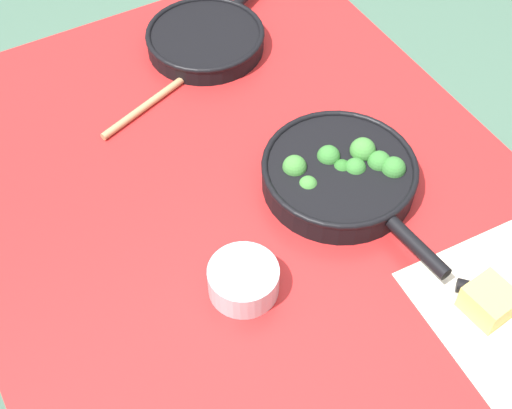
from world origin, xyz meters
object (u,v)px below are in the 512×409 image
wooden_spoon (179,82)px  prep_bowl_steel (243,280)px  skillet_broccoli (341,174)px  grater_knife (507,298)px  cheese_block (489,301)px  skillet_eggs (206,38)px

wooden_spoon → prep_bowl_steel: 0.52m
skillet_broccoli → prep_bowl_steel: size_ratio=3.56×
grater_knife → prep_bowl_steel: prep_bowl_steel is taller
skillet_broccoli → wooden_spoon: 0.42m
wooden_spoon → cheese_block: bearing=-95.1°
skillet_eggs → wooden_spoon: 0.14m
grater_knife → wooden_spoon: bearing=153.4°
prep_bowl_steel → grater_knife: bearing=-122.5°
skillet_broccoli → prep_bowl_steel: bearing=-72.8°
skillet_eggs → cheese_block: size_ratio=4.51×
wooden_spoon → grater_knife: bearing=-92.2°
skillet_eggs → cheese_block: bearing=-115.3°
grater_knife → prep_bowl_steel: bearing=-167.0°
skillet_broccoli → wooden_spoon: bearing=-166.0°
cheese_block → prep_bowl_steel: prep_bowl_steel is taller
skillet_broccoli → grater_knife: size_ratio=2.25×
grater_knife → cheese_block: 0.04m
skillet_broccoli → cheese_block: size_ratio=5.18×
prep_bowl_steel → wooden_spoon: bearing=-13.8°
skillet_eggs → cheese_block: (-0.81, -0.09, 0.00)m
skillet_eggs → cheese_block: 0.82m
grater_knife → prep_bowl_steel: 0.43m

